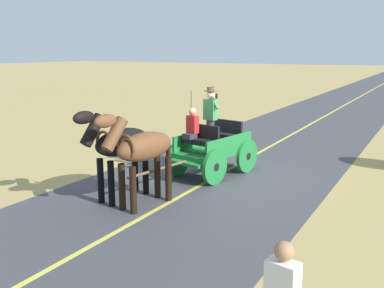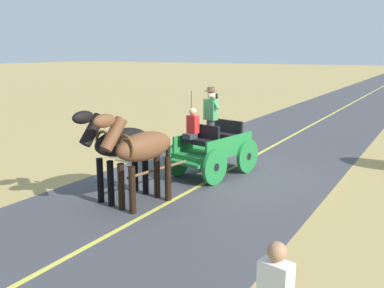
% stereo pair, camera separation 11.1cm
% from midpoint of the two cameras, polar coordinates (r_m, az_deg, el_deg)
% --- Properties ---
extents(ground_plane, '(200.00, 200.00, 0.00)m').
position_cam_midpoint_polar(ground_plane, '(12.52, 4.52, -3.80)').
color(ground_plane, tan).
extents(road_surface, '(6.13, 160.00, 0.01)m').
position_cam_midpoint_polar(road_surface, '(12.52, 4.52, -3.78)').
color(road_surface, '#424247').
rests_on(road_surface, ground).
extents(road_centre_stripe, '(0.12, 160.00, 0.00)m').
position_cam_midpoint_polar(road_centre_stripe, '(12.51, 4.52, -3.76)').
color(road_centre_stripe, '#DBCC4C').
rests_on(road_centre_stripe, road_surface).
extents(horse_drawn_carriage, '(1.82, 4.51, 2.50)m').
position_cam_midpoint_polar(horse_drawn_carriage, '(12.11, 2.88, -0.34)').
color(horse_drawn_carriage, '#1E7233').
rests_on(horse_drawn_carriage, ground).
extents(horse_near_side, '(0.85, 2.15, 2.21)m').
position_cam_midpoint_polar(horse_near_side, '(9.56, -6.47, -0.68)').
color(horse_near_side, brown).
rests_on(horse_near_side, ground).
extents(horse_off_side, '(0.80, 2.15, 2.21)m').
position_cam_midpoint_polar(horse_off_side, '(10.10, -9.35, -0.07)').
color(horse_off_side, black).
rests_on(horse_off_side, ground).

